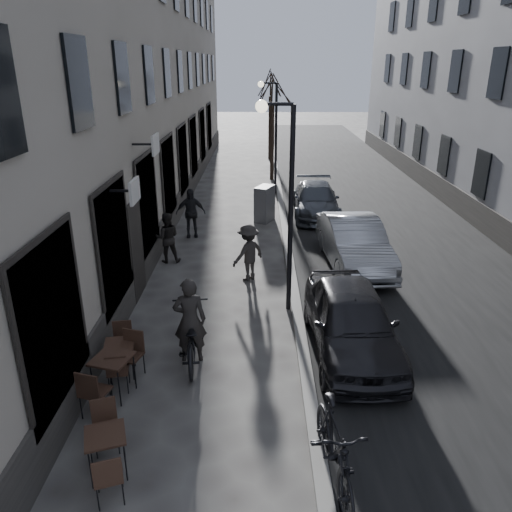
{
  "coord_description": "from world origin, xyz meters",
  "views": [
    {
      "loc": [
        -0.73,
        -5.36,
        5.85
      ],
      "look_at": [
        -0.82,
        5.05,
        1.8
      ],
      "focal_mm": 35.0,
      "sensor_mm": 36.0,
      "label": 1
    }
  ],
  "objects_px": {
    "moped": "(334,449)",
    "utility_cabinet": "(265,204)",
    "tree_near": "(273,88)",
    "bistro_set_b": "(113,372)",
    "car_near": "(351,320)",
    "pedestrian_near": "(167,238)",
    "bistro_set_c": "(120,355)",
    "car_far": "(316,200)",
    "bistro_set_a": "(107,449)",
    "pedestrian_mid": "(248,253)",
    "streetlamp_near": "(284,187)",
    "car_mid": "(354,243)",
    "streetlamp_far": "(272,126)",
    "tree_far": "(270,83)",
    "pedestrian_far": "(191,213)",
    "bicycle": "(191,336)"
  },
  "relations": [
    {
      "from": "bistro_set_b",
      "to": "bistro_set_c",
      "type": "bearing_deg",
      "value": 110.44
    },
    {
      "from": "pedestrian_near",
      "to": "bistro_set_c",
      "type": "bearing_deg",
      "value": 82.56
    },
    {
      "from": "tree_far",
      "to": "pedestrian_mid",
      "type": "distance_m",
      "value": 19.57
    },
    {
      "from": "streetlamp_far",
      "to": "tree_near",
      "type": "height_order",
      "value": "tree_near"
    },
    {
      "from": "streetlamp_far",
      "to": "bistro_set_b",
      "type": "height_order",
      "value": "streetlamp_far"
    },
    {
      "from": "streetlamp_near",
      "to": "pedestrian_near",
      "type": "xyz_separation_m",
      "value": [
        -3.43,
        3.19,
        -2.37
      ]
    },
    {
      "from": "streetlamp_near",
      "to": "moped",
      "type": "bearing_deg",
      "value": -84.74
    },
    {
      "from": "utility_cabinet",
      "to": "pedestrian_far",
      "type": "height_order",
      "value": "pedestrian_far"
    },
    {
      "from": "bistro_set_a",
      "to": "car_far",
      "type": "height_order",
      "value": "car_far"
    },
    {
      "from": "streetlamp_near",
      "to": "moped",
      "type": "distance_m",
      "value": 6.22
    },
    {
      "from": "bicycle",
      "to": "pedestrian_mid",
      "type": "distance_m",
      "value": 4.32
    },
    {
      "from": "car_far",
      "to": "moped",
      "type": "distance_m",
      "value": 14.06
    },
    {
      "from": "pedestrian_far",
      "to": "pedestrian_mid",
      "type": "bearing_deg",
      "value": -70.16
    },
    {
      "from": "bistro_set_b",
      "to": "pedestrian_far",
      "type": "height_order",
      "value": "pedestrian_far"
    },
    {
      "from": "tree_far",
      "to": "pedestrian_mid",
      "type": "bearing_deg",
      "value": -92.85
    },
    {
      "from": "utility_cabinet",
      "to": "bistro_set_b",
      "type": "bearing_deg",
      "value": -80.33
    },
    {
      "from": "streetlamp_near",
      "to": "pedestrian_near",
      "type": "distance_m",
      "value": 5.25
    },
    {
      "from": "tree_near",
      "to": "bistro_set_c",
      "type": "bearing_deg",
      "value": -100.73
    },
    {
      "from": "bistro_set_c",
      "to": "utility_cabinet",
      "type": "xyz_separation_m",
      "value": [
        2.94,
        10.42,
        0.27
      ]
    },
    {
      "from": "car_near",
      "to": "pedestrian_near",
      "type": "bearing_deg",
      "value": 131.28
    },
    {
      "from": "utility_cabinet",
      "to": "car_mid",
      "type": "distance_m",
      "value": 5.34
    },
    {
      "from": "tree_near",
      "to": "pedestrian_near",
      "type": "height_order",
      "value": "tree_near"
    },
    {
      "from": "car_near",
      "to": "moped",
      "type": "xyz_separation_m",
      "value": [
        -0.87,
        -3.71,
        -0.07
      ]
    },
    {
      "from": "bicycle",
      "to": "car_mid",
      "type": "bearing_deg",
      "value": -135.34
    },
    {
      "from": "tree_far",
      "to": "bistro_set_b",
      "type": "relative_size",
      "value": 3.4
    },
    {
      "from": "pedestrian_far",
      "to": "moped",
      "type": "xyz_separation_m",
      "value": [
        3.53,
        -11.29,
        -0.23
      ]
    },
    {
      "from": "moped",
      "to": "utility_cabinet",
      "type": "bearing_deg",
      "value": 87.92
    },
    {
      "from": "pedestrian_far",
      "to": "moped",
      "type": "distance_m",
      "value": 11.83
    },
    {
      "from": "car_mid",
      "to": "car_far",
      "type": "distance_m",
      "value": 5.46
    },
    {
      "from": "bistro_set_b",
      "to": "car_mid",
      "type": "bearing_deg",
      "value": 65.35
    },
    {
      "from": "tree_near",
      "to": "bistro_set_b",
      "type": "distance_m",
      "value": 19.31
    },
    {
      "from": "pedestrian_mid",
      "to": "pedestrian_far",
      "type": "xyz_separation_m",
      "value": [
        -2.13,
        3.79,
        0.05
      ]
    },
    {
      "from": "bistro_set_b",
      "to": "bistro_set_c",
      "type": "relative_size",
      "value": 1.15
    },
    {
      "from": "tree_near",
      "to": "tree_far",
      "type": "height_order",
      "value": "same"
    },
    {
      "from": "bistro_set_c",
      "to": "pedestrian_far",
      "type": "relative_size",
      "value": 0.83
    },
    {
      "from": "pedestrian_far",
      "to": "car_near",
      "type": "bearing_deg",
      "value": -69.29
    },
    {
      "from": "utility_cabinet",
      "to": "bistro_set_a",
      "type": "bearing_deg",
      "value": -76.47
    },
    {
      "from": "car_near",
      "to": "tree_far",
      "type": "bearing_deg",
      "value": 91.44
    },
    {
      "from": "bistro_set_a",
      "to": "utility_cabinet",
      "type": "height_order",
      "value": "utility_cabinet"
    },
    {
      "from": "tree_far",
      "to": "car_mid",
      "type": "distance_m",
      "value": 18.64
    },
    {
      "from": "streetlamp_far",
      "to": "bicycle",
      "type": "relative_size",
      "value": 2.36
    },
    {
      "from": "car_mid",
      "to": "moped",
      "type": "height_order",
      "value": "car_mid"
    },
    {
      "from": "bistro_set_a",
      "to": "pedestrian_mid",
      "type": "relative_size",
      "value": 0.9
    },
    {
      "from": "streetlamp_near",
      "to": "car_near",
      "type": "height_order",
      "value": "streetlamp_near"
    },
    {
      "from": "car_mid",
      "to": "moped",
      "type": "distance_m",
      "value": 8.76
    },
    {
      "from": "utility_cabinet",
      "to": "car_mid",
      "type": "relative_size",
      "value": 0.31
    },
    {
      "from": "tree_near",
      "to": "car_far",
      "type": "relative_size",
      "value": 1.3
    },
    {
      "from": "pedestrian_far",
      "to": "car_near",
      "type": "relative_size",
      "value": 0.41
    },
    {
      "from": "pedestrian_mid",
      "to": "pedestrian_near",
      "type": "bearing_deg",
      "value": -71.6
    },
    {
      "from": "tree_near",
      "to": "car_far",
      "type": "xyz_separation_m",
      "value": [
        1.64,
        -6.66,
        -4.03
      ]
    }
  ]
}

